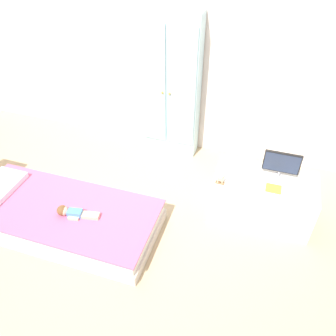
% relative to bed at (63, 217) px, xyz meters
% --- Properties ---
extents(ground_plane, '(10.00, 10.00, 0.02)m').
position_rel_bed_xyz_m(ground_plane, '(0.54, 0.13, -0.13)').
color(ground_plane, tan).
extents(back_wall, '(6.40, 0.05, 2.70)m').
position_rel_bed_xyz_m(back_wall, '(0.54, 1.71, 1.23)').
color(back_wall, silver).
rests_on(back_wall, ground_plane).
extents(bed, '(1.83, 0.83, 0.23)m').
position_rel_bed_xyz_m(bed, '(0.00, 0.00, 0.00)').
color(bed, beige).
rests_on(bed, ground_plane).
extents(doll, '(0.39, 0.15, 0.10)m').
position_rel_bed_xyz_m(doll, '(0.14, -0.05, 0.16)').
color(doll, '#4C84C6').
rests_on(doll, bed).
extents(wardrobe, '(0.67, 0.27, 1.66)m').
position_rel_bed_xyz_m(wardrobe, '(0.59, 1.54, 0.71)').
color(wardrobe, silver).
rests_on(wardrobe, ground_plane).
extents(tv_stand, '(0.94, 0.50, 0.47)m').
position_rel_bed_xyz_m(tv_stand, '(1.79, 0.72, 0.12)').
color(tv_stand, silver).
rests_on(tv_stand, ground_plane).
extents(tv_monitor, '(0.33, 0.10, 0.27)m').
position_rel_bed_xyz_m(tv_monitor, '(1.89, 0.80, 0.51)').
color(tv_monitor, '#99999E').
rests_on(tv_monitor, tv_stand).
extents(rocking_horse_toy, '(0.08, 0.04, 0.10)m').
position_rel_bed_xyz_m(rocking_horse_toy, '(1.39, 0.54, 0.40)').
color(rocking_horse_toy, '#8E6642').
rests_on(rocking_horse_toy, tv_stand).
extents(book_yellow, '(0.14, 0.11, 0.01)m').
position_rel_bed_xyz_m(book_yellow, '(1.86, 0.61, 0.36)').
color(book_yellow, gold).
rests_on(book_yellow, tv_stand).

